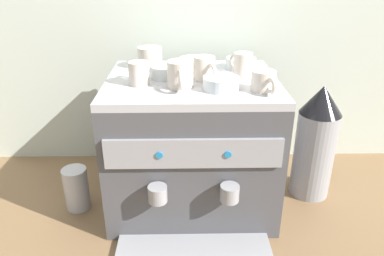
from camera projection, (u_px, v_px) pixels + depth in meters
ground_plane at (192, 197)px, 1.38m from camera, size 4.00×4.00×0.00m
tiled_backsplash_wall at (190, 45)px, 1.47m from camera, size 2.80×0.03×1.00m
espresso_machine at (192, 143)px, 1.27m from camera, size 0.55×0.56×0.46m
ceramic_cup_0 at (139, 73)px, 1.11m from camera, size 0.06×0.10×0.07m
ceramic_cup_1 at (242, 65)px, 1.18m from camera, size 0.07×0.10×0.08m
ceramic_cup_2 at (180, 75)px, 1.08m from camera, size 0.08×0.12×0.08m
ceramic_cup_3 at (150, 57)px, 1.28m from camera, size 0.08×0.12×0.07m
ceramic_cup_4 at (264, 81)px, 1.05m from camera, size 0.07×0.10×0.06m
ceramic_cup_5 at (205, 69)px, 1.15m from camera, size 0.07×0.10×0.07m
ceramic_bowl_0 at (166, 72)px, 1.19m from camera, size 0.10×0.10×0.04m
ceramic_bowl_1 at (221, 83)px, 1.08m from camera, size 0.11×0.11×0.04m
ceramic_bowl_2 at (196, 64)px, 1.27m from camera, size 0.12×0.12×0.04m
ceramic_bowl_3 at (241, 63)px, 1.28m from camera, size 0.10×0.10×0.04m
coffee_grinder at (316, 142)px, 1.32m from camera, size 0.15×0.15×0.43m
milk_pitcher at (76, 189)px, 1.29m from camera, size 0.09×0.09×0.16m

